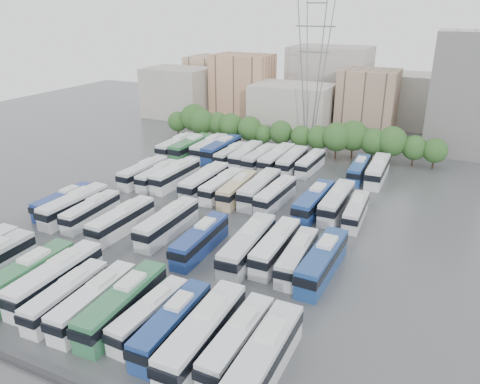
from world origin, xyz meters
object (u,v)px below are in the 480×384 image
at_px(bus_r0_s6, 67,295).
at_px(bus_r2_s13, 356,211).
at_px(bus_r3_s3, 222,149).
at_px(bus_r1_s4, 122,220).
at_px(bus_r1_s2, 91,211).
at_px(bus_r0_s13, 264,359).
at_px(bus_r1_s13, 322,261).
at_px(bus_r0_s5, 55,278).
at_px(bus_r0_s10, 172,323).
at_px(bus_r3_s0, 177,146).
at_px(bus_r3_s8, 292,161).
at_px(bus_r2_s6, 222,186).
at_px(bus_r0_s8, 123,304).
at_px(bus_r0_s4, 25,277).
at_px(bus_r2_s9, 276,195).
at_px(electricity_pylon, 313,63).
at_px(bus_r2_s8, 260,188).
at_px(bus_r3_s4, 232,154).
at_px(bus_r3_s6, 260,158).
at_px(bus_r3_s12, 359,169).
at_px(bus_r2_s2, 158,175).
at_px(bus_r3_s13, 378,170).
at_px(bus_r0_s12, 238,341).
at_px(bus_r1_s0, 64,201).
at_px(bus_r1_s12, 297,256).
at_px(bus_r3_s2, 209,147).
at_px(bus_r3_s7, 277,159).
at_px(bus_r2_s1, 143,172).
at_px(bus_r1_s10, 248,245).
at_px(bus_r1_s6, 168,223).
at_px(bus_r1_s8, 200,239).
at_px(bus_r3_s1, 191,147).
at_px(bus_r0_s9, 150,314).
at_px(bus_r0_s7, 94,300).
at_px(bus_r0_s11, 203,333).
at_px(bus_r2_s11, 314,201).
at_px(bus_r2_s12, 337,202).
at_px(bus_r1_s11, 276,246).
at_px(bus_r2_s5, 205,181).

distance_m(bus_r0_s6, bus_r2_s13, 42.81).
relative_size(bus_r2_s13, bus_r3_s3, 0.82).
bearing_deg(bus_r1_s4, bus_r1_s2, 173.89).
distance_m(bus_r0_s13, bus_r1_s13, 18.71).
relative_size(bus_r0_s5, bus_r0_s10, 1.10).
distance_m(bus_r0_s13, bus_r3_s0, 68.61).
bearing_deg(bus_r3_s8, bus_r2_s6, -110.89).
bearing_deg(bus_r0_s8, bus_r0_s13, -6.79).
distance_m(bus_r0_s4, bus_r2_s9, 39.61).
height_order(bus_r0_s5, bus_r3_s3, bus_r3_s3).
height_order(electricity_pylon, bus_r2_s8, electricity_pylon).
distance_m(bus_r0_s8, bus_r3_s4, 53.96).
bearing_deg(bus_r3_s6, bus_r3_s12, 8.15).
relative_size(bus_r2_s2, bus_r2_s13, 1.03).
height_order(bus_r0_s4, bus_r3_s8, bus_r0_s4).
distance_m(bus_r0_s6, bus_r3_s13, 60.11).
relative_size(bus_r0_s8, bus_r0_s12, 1.10).
xyz_separation_m(bus_r1_s0, bus_r2_s2, (6.56, 16.80, 0.01)).
bearing_deg(bus_r2_s2, bus_r2_s8, 3.16).
bearing_deg(bus_r1_s0, bus_r1_s12, 0.87).
bearing_deg(bus_r3_s2, bus_r3_s7, -6.23).
relative_size(bus_r0_s5, bus_r2_s1, 1.07).
relative_size(bus_r1_s10, bus_r3_s12, 1.19).
distance_m(bus_r3_s0, bus_r3_s12, 39.59).
height_order(bus_r1_s6, bus_r3_s7, bus_r3_s7).
distance_m(bus_r1_s8, bus_r3_s1, 43.19).
bearing_deg(bus_r0_s9, bus_r3_s0, 122.49).
xyz_separation_m(bus_r0_s7, bus_r0_s11, (13.17, 0.03, 0.24)).
bearing_deg(bus_r1_s13, bus_r2_s11, 111.67).
distance_m(bus_r0_s9, bus_r3_s2, 58.84).
distance_m(bus_r2_s12, bus_r3_s2, 37.48).
xyz_separation_m(bus_r1_s11, bus_r2_s12, (3.45, 17.67, 0.10)).
height_order(bus_r0_s12, bus_r1_s13, bus_r1_s13).
distance_m(bus_r2_s13, bus_r3_s0, 46.58).
distance_m(bus_r2_s1, bus_r2_s5, 12.95).
distance_m(bus_r0_s5, bus_r3_s8, 53.39).
bearing_deg(bus_r3_s13, bus_r3_s12, -178.55).
bearing_deg(bus_r2_s6, bus_r1_s0, -138.07).
bearing_deg(bus_r0_s9, bus_r3_s8, 96.30).
height_order(bus_r3_s3, bus_r3_s4, bus_r3_s3).
bearing_deg(bus_r1_s10, bus_r0_s9, -103.20).
relative_size(bus_r1_s2, bus_r3_s1, 0.85).
height_order(bus_r0_s9, bus_r3_s8, bus_r3_s8).
xyz_separation_m(bus_r0_s4, bus_r1_s4, (-0.03, 17.22, -0.14)).
distance_m(bus_r0_s6, bus_r1_s11, 25.73).
distance_m(bus_r0_s5, bus_r1_s2, 19.43).
bearing_deg(bus_r0_s6, bus_r2_s2, 107.67).
bearing_deg(bus_r0_s4, bus_r2_s13, 49.02).
relative_size(bus_r0_s13, bus_r2_s9, 1.11).
bearing_deg(bus_r0_s5, bus_r3_s6, 85.31).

